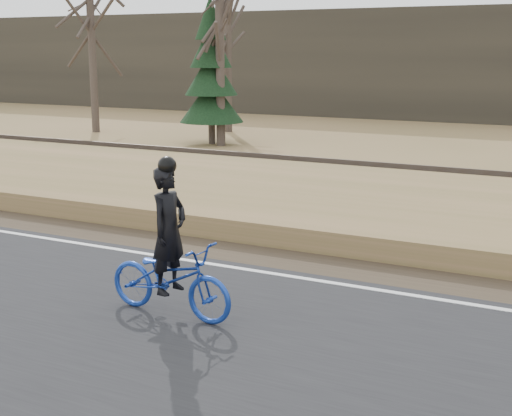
% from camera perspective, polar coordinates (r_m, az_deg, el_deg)
% --- Properties ---
extents(ground, '(120.00, 120.00, 0.00)m').
position_cam_1_polar(ground, '(13.76, -11.82, -3.68)').
color(ground, '#97724D').
rests_on(ground, ground).
extents(road, '(120.00, 6.00, 0.06)m').
position_cam_1_polar(road, '(12.01, -19.33, -6.39)').
color(road, black).
rests_on(road, ground).
extents(edge_line, '(120.00, 0.12, 0.01)m').
position_cam_1_polar(edge_line, '(13.89, -11.31, -3.22)').
color(edge_line, silver).
rests_on(edge_line, road).
extents(shoulder, '(120.00, 1.60, 0.04)m').
position_cam_1_polar(shoulder, '(14.67, -8.89, -2.46)').
color(shoulder, '#473A2B').
rests_on(shoulder, ground).
extents(embankment, '(120.00, 5.00, 0.44)m').
position_cam_1_polar(embankment, '(17.07, -3.01, 0.49)').
color(embankment, '#97724D').
rests_on(embankment, ground).
extents(ballast, '(120.00, 3.00, 0.45)m').
position_cam_1_polar(ballast, '(20.38, 2.36, 2.49)').
color(ballast, slate).
rests_on(ballast, ground).
extents(railroad, '(120.00, 2.40, 0.29)m').
position_cam_1_polar(railroad, '(20.33, 2.36, 3.33)').
color(railroad, black).
rests_on(railroad, ballast).
extents(treeline_backdrop, '(120.00, 4.00, 6.00)m').
position_cam_1_polar(treeline_backdrop, '(41.10, 15.64, 11.01)').
color(treeline_backdrop, '#383328').
rests_on(treeline_backdrop, ground).
extents(cyclist, '(2.10, 0.84, 2.30)m').
position_cam_1_polar(cyclist, '(10.20, -6.91, -4.65)').
color(cyclist, '#16369A').
rests_on(cyclist, road).
extents(bare_tree_far_left, '(0.36, 0.36, 8.52)m').
position_cam_1_polar(bare_tree_far_left, '(34.31, -13.02, 13.04)').
color(bare_tree_far_left, '#50433A').
rests_on(bare_tree_far_left, ground).
extents(bare_tree_left, '(0.36, 0.36, 7.27)m').
position_cam_1_polar(bare_tree_left, '(33.62, -2.27, 12.29)').
color(bare_tree_left, '#50433A').
rests_on(bare_tree_left, ground).
extents(bare_tree_near_left, '(0.36, 0.36, 6.79)m').
position_cam_1_polar(bare_tree_near_left, '(28.65, -2.89, 11.76)').
color(bare_tree_near_left, '#50433A').
rests_on(bare_tree_near_left, ground).
extents(conifer, '(2.60, 2.60, 5.91)m').
position_cam_1_polar(conifer, '(29.25, -3.62, 10.60)').
color(conifer, '#50433A').
rests_on(conifer, ground).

